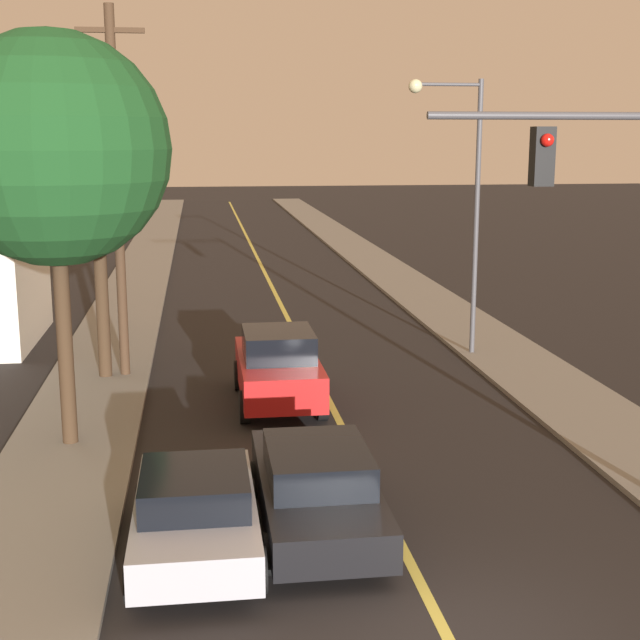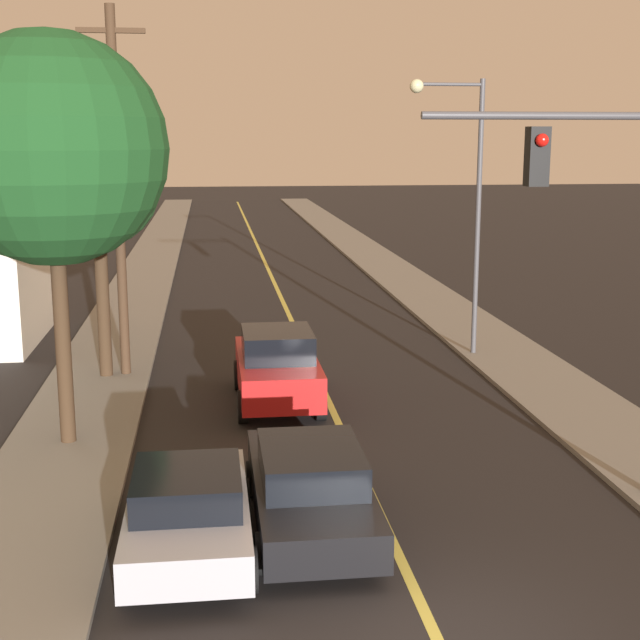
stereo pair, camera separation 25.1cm
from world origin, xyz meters
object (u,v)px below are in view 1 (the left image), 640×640
at_px(streetlamp_right, 461,181).
at_px(car_outer_lane_front, 196,511).
at_px(car_near_lane_front, 317,486).
at_px(tree_left_near, 53,150).
at_px(car_near_lane_second, 278,367).
at_px(utility_pole_left, 117,189).
at_px(tree_left_far, 96,187).
at_px(traffic_signal_mast, 619,238).

bearing_deg(streetlamp_right, car_outer_lane_front, -122.66).
xyz_separation_m(car_near_lane_front, tree_left_near, (-4.30, 4.31, 5.04)).
relative_size(car_near_lane_second, tree_left_near, 0.53).
bearing_deg(car_near_lane_second, streetlamp_right, 35.85).
distance_m(utility_pole_left, tree_left_far, 0.49).
xyz_separation_m(car_near_lane_second, tree_left_near, (-4.30, -2.32, 4.86)).
bearing_deg(tree_left_far, streetlamp_right, 7.22).
xyz_separation_m(traffic_signal_mast, streetlamp_right, (0.37, 9.96, 0.41)).
height_order(streetlamp_right, utility_pole_left, utility_pole_left).
height_order(car_near_lane_front, traffic_signal_mast, traffic_signal_mast).
bearing_deg(traffic_signal_mast, car_near_lane_second, 128.46).
distance_m(traffic_signal_mast, tree_left_near, 10.05).
bearing_deg(tree_left_near, car_near_lane_front, -45.10).
distance_m(car_near_lane_front, streetlamp_right, 12.39).
relative_size(streetlamp_right, tree_left_far, 1.18).
height_order(car_near_lane_second, utility_pole_left, utility_pole_left).
height_order(traffic_signal_mast, streetlamp_right, streetlamp_right).
distance_m(car_near_lane_second, streetlamp_right, 7.60).
bearing_deg(car_near_lane_second, tree_left_near, -151.62).
bearing_deg(car_near_lane_second, tree_left_far, 147.42).
bearing_deg(streetlamp_right, tree_left_far, -172.78).
distance_m(streetlamp_right, utility_pole_left, 8.96).
bearing_deg(car_outer_lane_front, tree_left_far, 102.77).
distance_m(traffic_signal_mast, streetlamp_right, 9.98).
xyz_separation_m(streetlamp_right, tree_left_near, (-9.56, -6.13, 0.92)).
distance_m(car_outer_lane_front, utility_pole_left, 10.96).
relative_size(utility_pole_left, tree_left_far, 1.43).
distance_m(streetlamp_right, tree_left_near, 11.39).
xyz_separation_m(traffic_signal_mast, utility_pole_left, (-8.52, 8.90, 0.32)).
relative_size(traffic_signal_mast, utility_pole_left, 0.72).
distance_m(traffic_signal_mast, utility_pole_left, 12.32).
distance_m(car_near_lane_front, utility_pole_left, 10.83).
relative_size(car_outer_lane_front, tree_left_near, 0.50).
relative_size(car_near_lane_front, tree_left_far, 0.73).
bearing_deg(utility_pole_left, traffic_signal_mast, -46.26).
bearing_deg(tree_left_near, car_near_lane_second, 28.38).
xyz_separation_m(streetlamp_right, utility_pole_left, (-8.89, -1.06, -0.09)).
xyz_separation_m(car_near_lane_second, streetlamp_right, (5.27, 3.80, 3.95)).
height_order(car_near_lane_front, car_outer_lane_front, car_near_lane_front).
height_order(streetlamp_right, tree_left_far, streetlamp_right).
height_order(streetlamp_right, tree_left_near, tree_left_near).
distance_m(car_near_lane_second, car_outer_lane_front, 7.53).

